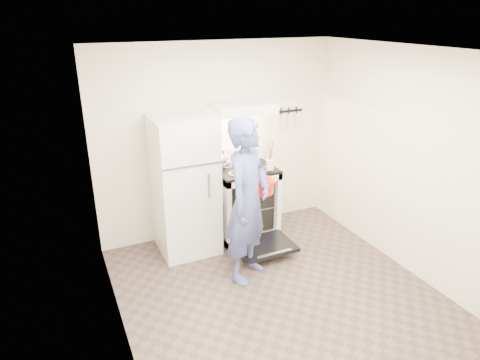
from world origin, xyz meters
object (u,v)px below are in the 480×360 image
at_px(tea_kettle, 220,159).
at_px(person, 248,201).
at_px(refrigerator, 185,186).
at_px(stove_body, 244,203).
at_px(dutch_oven, 261,186).

relative_size(tea_kettle, person, 0.14).
xyz_separation_m(refrigerator, stove_body, (0.81, 0.02, -0.39)).
bearing_deg(dutch_oven, tea_kettle, 104.64).
height_order(person, dutch_oven, person).
height_order(tea_kettle, person, person).
bearing_deg(stove_body, tea_kettle, 158.20).
bearing_deg(tea_kettle, refrigerator, -164.66).
bearing_deg(refrigerator, dutch_oven, -40.60).
distance_m(tea_kettle, dutch_oven, 0.79).
xyz_separation_m(refrigerator, tea_kettle, (0.52, 0.14, 0.23)).
relative_size(refrigerator, stove_body, 1.85).
distance_m(refrigerator, dutch_oven, 0.95).
distance_m(person, dutch_oven, 0.38).
bearing_deg(tea_kettle, dutch_oven, -75.36).
relative_size(refrigerator, tea_kettle, 6.66).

